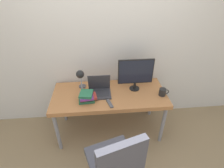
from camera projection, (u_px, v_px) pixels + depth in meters
ground_plane at (112, 147)px, 2.55m from camera, size 12.00×12.00×0.00m
wall_back at (107, 43)px, 2.48m from camera, size 8.00×0.05×2.60m
desk at (109, 97)px, 2.48m from camera, size 1.59×0.70×0.72m
laptop at (99, 90)px, 2.43m from camera, size 0.31×0.26×0.27m
monitor at (136, 73)px, 2.41m from camera, size 0.49×0.14×0.47m
desk_lamp at (80, 76)px, 2.37m from camera, size 0.11×0.23×0.34m
office_chair at (116, 163)px, 1.73m from camera, size 0.61×0.62×1.01m
book_stack at (87, 97)px, 2.29m from camera, size 0.25×0.21×0.13m
tv_remote at (110, 104)px, 2.25m from camera, size 0.08×0.17×0.02m
mug at (163, 92)px, 2.39m from camera, size 0.14×0.09×0.10m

